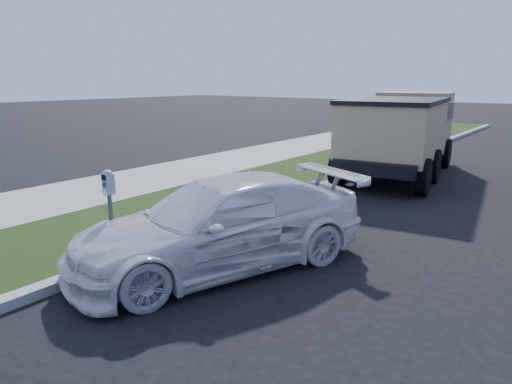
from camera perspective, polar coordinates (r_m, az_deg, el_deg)
The scene contains 5 objects.
ground at distance 6.90m, azimuth 4.30°, elevation -11.42°, with size 120.00×120.00×0.00m, color black.
streetside at distance 11.86m, azimuth -13.20°, elevation -0.52°, with size 6.12×50.00×0.15m.
parking_meter at distance 7.42m, azimuth -17.88°, elevation -0.40°, with size 0.22×0.16×1.46m.
white_wagon at distance 7.35m, azimuth -3.87°, elevation -3.86°, with size 1.98×4.87×1.41m, color white.
dump_truck at distance 15.13m, azimuth 17.74°, elevation 7.44°, with size 3.36×6.70×2.51m.
Camera 1 is at (3.36, -5.25, 2.94)m, focal length 32.00 mm.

